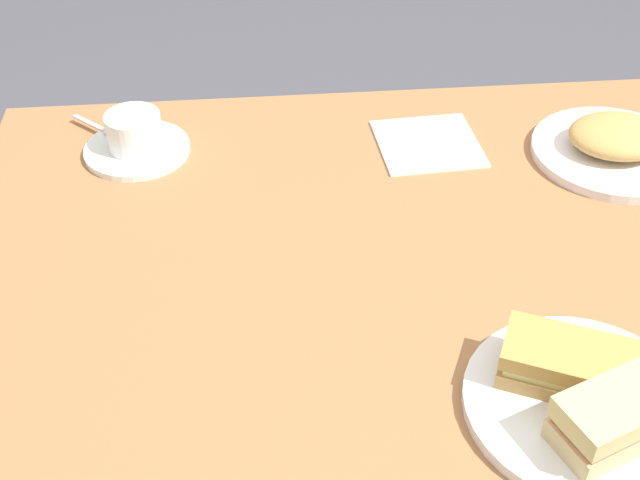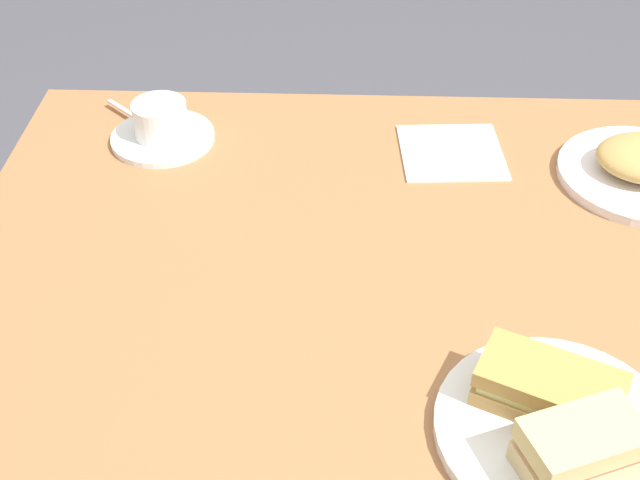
% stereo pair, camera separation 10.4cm
% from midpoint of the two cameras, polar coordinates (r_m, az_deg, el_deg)
% --- Properties ---
extents(dining_table, '(1.21, 0.84, 0.73)m').
position_cam_midpoint_polar(dining_table, '(1.14, 4.02, -4.86)').
color(dining_table, '#98643D').
rests_on(dining_table, ground_plane).
extents(sandwich_plate, '(0.25, 0.25, 0.01)m').
position_cam_midpoint_polar(sandwich_plate, '(0.91, 14.43, -11.10)').
color(sandwich_plate, white).
rests_on(sandwich_plate, dining_table).
extents(sandwich_front, '(0.16, 0.13, 0.05)m').
position_cam_midpoint_polar(sandwich_front, '(0.90, 13.71, -8.51)').
color(sandwich_front, '#AF864A').
rests_on(sandwich_front, sandwich_plate).
extents(sandwich_back, '(0.13, 0.10, 0.06)m').
position_cam_midpoint_polar(sandwich_back, '(0.86, 16.19, -11.86)').
color(sandwich_back, '#D1B780').
rests_on(sandwich_back, sandwich_plate).
extents(coffee_saucer, '(0.16, 0.16, 0.01)m').
position_cam_midpoint_polar(coffee_saucer, '(1.29, -14.70, 5.93)').
color(coffee_saucer, white).
rests_on(coffee_saucer, dining_table).
extents(coffee_cup, '(0.08, 0.11, 0.05)m').
position_cam_midpoint_polar(coffee_cup, '(1.27, -14.93, 7.24)').
color(coffee_cup, white).
rests_on(coffee_cup, coffee_saucer).
extents(spoon, '(0.08, 0.08, 0.01)m').
position_cam_midpoint_polar(spoon, '(1.34, -16.88, 7.22)').
color(spoon, silver).
rests_on(spoon, coffee_saucer).
extents(side_plate, '(0.24, 0.24, 0.01)m').
position_cam_midpoint_polar(side_plate, '(1.30, 17.37, 5.67)').
color(side_plate, white).
rests_on(side_plate, dining_table).
extents(side_food_pile, '(0.15, 0.12, 0.04)m').
position_cam_midpoint_polar(side_food_pile, '(1.28, 17.61, 6.74)').
color(side_food_pile, tan).
rests_on(side_food_pile, side_plate).
extents(napkin, '(0.16, 0.16, 0.00)m').
position_cam_midpoint_polar(napkin, '(1.27, 5.10, 6.51)').
color(napkin, white).
rests_on(napkin, dining_table).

